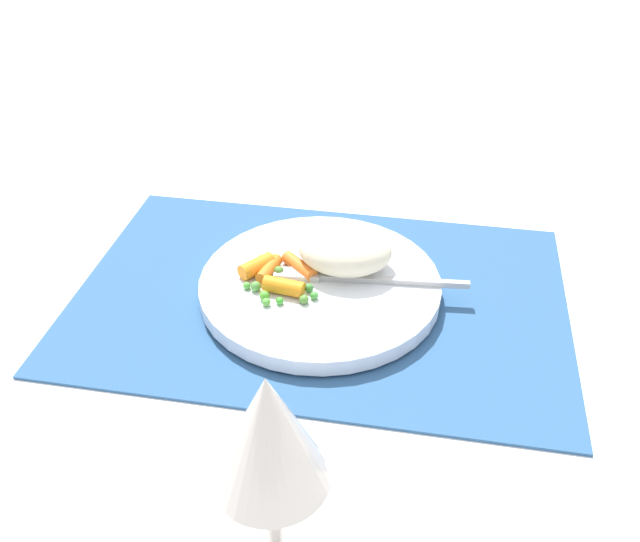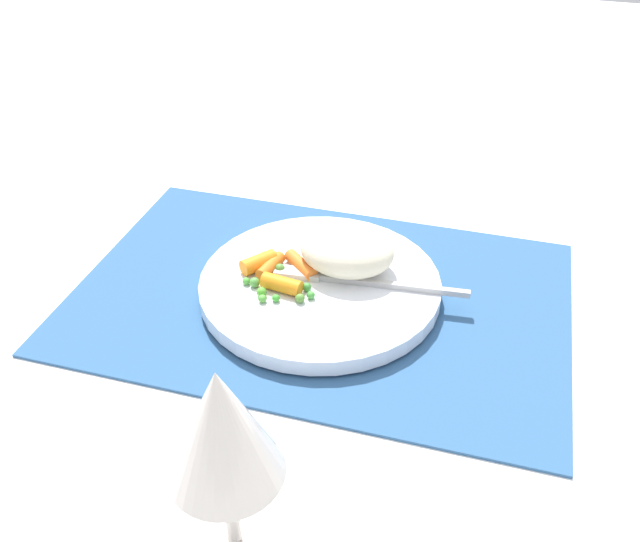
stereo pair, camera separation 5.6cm
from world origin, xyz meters
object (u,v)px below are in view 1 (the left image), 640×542
at_px(carrot_portion, 276,273).
at_px(fork, 349,278).
at_px(plate, 320,286).
at_px(wine_glass, 269,437).
at_px(rice_mound, 345,249).

bearing_deg(carrot_portion, fork, -172.31).
height_order(plate, fork, fork).
bearing_deg(wine_glass, carrot_portion, -77.33).
relative_size(plate, rice_mound, 2.55).
distance_m(carrot_portion, wine_glass, 0.28).
height_order(plate, rice_mound, rice_mound).
distance_m(plate, carrot_portion, 0.04).
bearing_deg(fork, rice_mound, -70.15).
bearing_deg(wine_glass, plate, -86.16).
xyz_separation_m(plate, fork, (-0.03, -0.00, 0.01)).
bearing_deg(rice_mound, carrot_portion, 26.83).
bearing_deg(carrot_portion, wine_glass, 102.67).
xyz_separation_m(carrot_portion, wine_glass, (-0.06, 0.26, 0.08)).
xyz_separation_m(carrot_portion, fork, (-0.07, -0.01, -0.00)).
height_order(carrot_portion, wine_glass, wine_glass).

